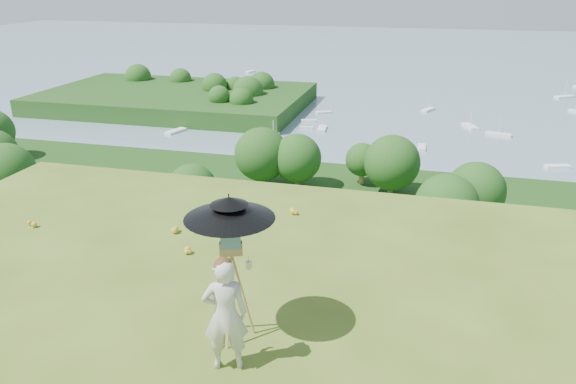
% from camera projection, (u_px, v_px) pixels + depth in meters
% --- Properties ---
extents(ground, '(14.00, 14.00, 0.00)m').
position_uv_depth(ground, '(166.00, 382.00, 6.73)').
color(ground, '#4C601B').
rests_on(ground, ground).
extents(shoreline_tier, '(170.00, 28.00, 8.00)m').
position_uv_depth(shoreline_tier, '(399.00, 254.00, 87.45)').
color(shoreline_tier, '#6C6656').
rests_on(shoreline_tier, bay_water).
extents(bay_water, '(700.00, 700.00, 0.00)m').
position_uv_depth(bay_water, '(427.00, 74.00, 235.71)').
color(bay_water, '#7491A6').
rests_on(bay_water, ground).
extents(peninsula, '(90.00, 60.00, 12.00)m').
position_uv_depth(peninsula, '(175.00, 91.00, 174.66)').
color(peninsula, '#15340E').
rests_on(peninsula, bay_water).
extents(slope_trees, '(110.00, 50.00, 6.00)m').
position_uv_depth(slope_trees, '(381.00, 244.00, 43.75)').
color(slope_trees, '#1B4A16').
rests_on(slope_trees, forest_slope).
extents(harbor_town, '(110.00, 22.00, 5.00)m').
position_uv_depth(harbor_town, '(402.00, 216.00, 85.10)').
color(harbor_town, silver).
rests_on(harbor_town, shoreline_tier).
extents(moored_boats, '(140.00, 140.00, 0.70)m').
position_uv_depth(moored_boats, '(378.00, 113.00, 167.17)').
color(moored_boats, white).
rests_on(moored_boats, bay_water).
extents(wildflowers, '(10.00, 10.50, 0.12)m').
position_uv_depth(wildflowers, '(175.00, 365.00, 6.94)').
color(wildflowers, gold).
rests_on(wildflowers, ground).
extents(painter, '(0.64, 0.53, 1.49)m').
position_uv_depth(painter, '(225.00, 315.00, 6.75)').
color(painter, beige).
rests_on(painter, ground).
extents(field_easel, '(0.75, 0.75, 1.54)m').
position_uv_depth(field_easel, '(233.00, 287.00, 7.31)').
color(field_easel, '#AA7F47').
rests_on(field_easel, ground).
extents(sun_umbrella, '(1.57, 1.57, 0.80)m').
position_uv_depth(sun_umbrella, '(230.00, 223.00, 7.02)').
color(sun_umbrella, black).
rests_on(sun_umbrella, field_easel).
extents(painter_cap, '(0.31, 0.33, 0.10)m').
position_uv_depth(painter_cap, '(223.00, 263.00, 6.49)').
color(painter_cap, '#C96E76').
rests_on(painter_cap, painter).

